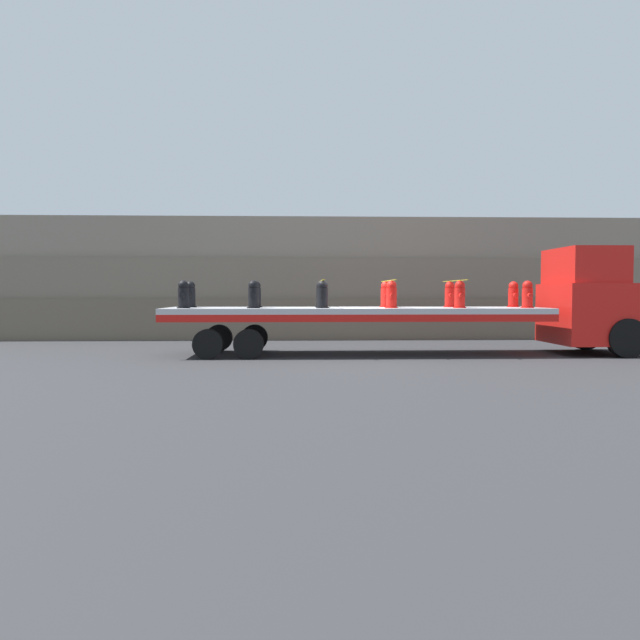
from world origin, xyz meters
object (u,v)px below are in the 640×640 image
object	(u,v)px
truck_cab	(593,302)
fire_hydrant_black_far_2	(321,295)
fire_hydrant_black_far_0	(190,295)
fire_hydrant_red_far_3	(386,295)
fire_hydrant_black_near_0	(183,295)
fire_hydrant_red_near_4	(460,295)
fire_hydrant_black_near_2	(323,295)
fire_hydrant_red_far_5	(513,295)
fire_hydrant_black_near_1	(253,295)
fire_hydrant_red_near_3	(392,295)
fire_hydrant_red_far_4	(450,295)
fire_hydrant_red_near_5	(527,295)
fire_hydrant_black_far_1	(256,295)
flatbed_trailer	(338,315)

from	to	relation	value
truck_cab	fire_hydrant_black_far_2	distance (m)	7.93
fire_hydrant_black_far_0	fire_hydrant_red_far_3	distance (m)	5.75
fire_hydrant_black_near_0	fire_hydrant_red_near_4	xyz separation A→B (m)	(7.67, 0.00, 0.00)
fire_hydrant_black_near_2	fire_hydrant_red_far_5	world-z (taller)	same
fire_hydrant_black_near_1	fire_hydrant_red_near_3	distance (m)	3.84
fire_hydrant_red_far_4	fire_hydrant_red_far_5	bearing A→B (deg)	0.00
fire_hydrant_red_near_5	truck_cab	bearing A→B (deg)	14.78
fire_hydrant_black_near_1	fire_hydrant_black_far_1	size ratio (longest dim) A/B	1.00
fire_hydrant_black_far_0	fire_hydrant_black_far_1	size ratio (longest dim) A/B	1.00
fire_hydrant_black_far_1	fire_hydrant_red_near_3	xyz separation A→B (m)	(3.84, -1.13, 0.00)
fire_hydrant_red_far_3	fire_hydrant_black_far_0	bearing A→B (deg)	180.00
fire_hydrant_black_far_0	fire_hydrant_black_near_1	distance (m)	2.23
fire_hydrant_red_near_5	fire_hydrant_black_near_0	bearing A→B (deg)	180.00
fire_hydrant_black_far_2	fire_hydrant_red_far_3	bearing A→B (deg)	0.00
fire_hydrant_black_far_2	flatbed_trailer	bearing A→B (deg)	-51.03
fire_hydrant_black_near_1	fire_hydrant_black_near_2	distance (m)	1.92
fire_hydrant_black_near_1	fire_hydrant_red_near_5	xyz separation A→B (m)	(7.67, 0.00, 0.00)
fire_hydrant_black_near_0	fire_hydrant_red_near_5	xyz separation A→B (m)	(9.59, 0.00, 0.00)
truck_cab	fire_hydrant_black_far_1	bearing A→B (deg)	176.69
fire_hydrant_black_near_0	fire_hydrant_black_far_1	xyz separation A→B (m)	(1.92, 1.13, 0.00)
fire_hydrant_black_far_2	fire_hydrant_red_far_4	world-z (taller)	same
fire_hydrant_black_far_1	fire_hydrant_red_near_3	size ratio (longest dim) A/B	1.00
fire_hydrant_black_near_0	fire_hydrant_black_near_2	xyz separation A→B (m)	(3.84, 0.00, 0.00)
fire_hydrant_black_near_2	fire_hydrant_black_far_2	bearing A→B (deg)	90.00
fire_hydrant_red_near_3	fire_hydrant_red_near_4	distance (m)	1.92
flatbed_trailer	fire_hydrant_red_near_3	distance (m)	1.67
fire_hydrant_black_far_2	fire_hydrant_black_near_1	bearing A→B (deg)	-149.40
fire_hydrant_black_near_2	fire_hydrant_red_far_5	xyz separation A→B (m)	(5.75, 1.13, 0.00)
fire_hydrant_black_far_0	fire_hydrant_black_near_1	bearing A→B (deg)	-30.60
truck_cab	flatbed_trailer	bearing A→B (deg)	180.00
fire_hydrant_black_near_1	fire_hydrant_black_near_2	bearing A→B (deg)	0.00
fire_hydrant_black_near_0	fire_hydrant_red_far_5	distance (m)	9.66
fire_hydrant_red_far_4	fire_hydrant_red_far_5	world-z (taller)	same
fire_hydrant_red_far_4	fire_hydrant_red_near_5	distance (m)	2.23
truck_cab	fire_hydrant_black_far_0	world-z (taller)	truck_cab
truck_cab	fire_hydrant_red_near_4	distance (m)	4.11
fire_hydrant_red_far_3	fire_hydrant_black_near_2	bearing A→B (deg)	-149.40
fire_hydrant_black_near_1	fire_hydrant_red_far_4	bearing A→B (deg)	11.15
fire_hydrant_black_far_1	fire_hydrant_black_far_2	distance (m)	1.92
fire_hydrant_black_near_1	fire_hydrant_red_near_5	bearing A→B (deg)	0.00
fire_hydrant_black_near_2	fire_hydrant_red_far_5	size ratio (longest dim) A/B	1.00
fire_hydrant_black_far_1	fire_hydrant_red_far_3	distance (m)	3.84
fire_hydrant_black_near_1	fire_hydrant_black_near_2	xyz separation A→B (m)	(1.92, 0.00, 0.00)
fire_hydrant_black_near_2	fire_hydrant_red_far_4	size ratio (longest dim) A/B	1.00
fire_hydrant_red_near_4	fire_hydrant_red_near_3	bearing A→B (deg)	180.00
fire_hydrant_red_near_4	fire_hydrant_red_far_5	bearing A→B (deg)	30.60
truck_cab	fire_hydrant_red_far_4	size ratio (longest dim) A/B	3.99
fire_hydrant_black_near_0	truck_cab	bearing A→B (deg)	2.77
fire_hydrant_red_near_3	fire_hydrant_red_far_4	size ratio (longest dim) A/B	1.00
flatbed_trailer	fire_hydrant_red_near_5	world-z (taller)	fire_hydrant_red_near_5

